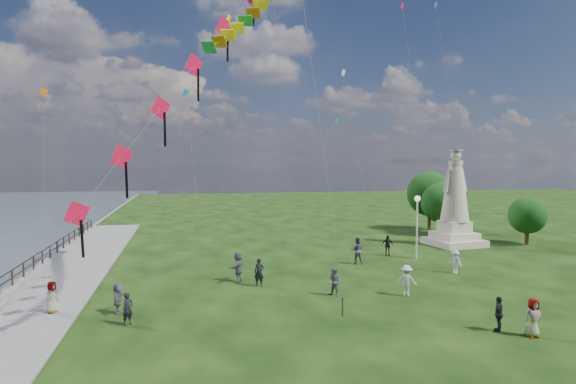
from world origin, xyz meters
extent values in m
cube|color=slate|center=(-14.00, 8.00, 0.05)|extent=(5.00, 60.00, 0.10)
cylinder|color=black|center=(-16.30, 12.00, 0.50)|extent=(0.11, 0.11, 1.00)
cylinder|color=black|center=(-16.30, 14.00, 0.50)|extent=(0.11, 0.11, 1.00)
cylinder|color=black|center=(-16.30, 16.00, 0.50)|extent=(0.11, 0.11, 1.00)
cylinder|color=black|center=(-16.30, 18.00, 0.50)|extent=(0.11, 0.11, 1.00)
cylinder|color=black|center=(-16.30, 20.00, 0.50)|extent=(0.11, 0.11, 1.00)
cylinder|color=black|center=(-16.30, 22.00, 0.50)|extent=(0.11, 0.11, 1.00)
cylinder|color=black|center=(-16.30, 24.00, 0.50)|extent=(0.11, 0.11, 1.00)
cylinder|color=black|center=(-16.30, 26.00, 0.50)|extent=(0.11, 0.11, 1.00)
cylinder|color=black|center=(-16.30, 28.00, 0.50)|extent=(0.11, 0.11, 1.00)
cylinder|color=black|center=(-16.30, 30.00, 0.50)|extent=(0.11, 0.11, 1.00)
cylinder|color=black|center=(-16.30, 32.00, 0.50)|extent=(0.11, 0.11, 1.00)
cylinder|color=black|center=(-16.30, 34.00, 0.50)|extent=(0.11, 0.11, 1.00)
cylinder|color=black|center=(-16.30, 36.00, 0.50)|extent=(0.11, 0.11, 1.00)
cube|color=#C8B097|center=(15.95, 19.04, 0.29)|extent=(4.47, 4.47, 0.57)
cube|color=#C8B097|center=(15.95, 19.04, 0.86)|extent=(3.40, 3.40, 0.57)
cube|color=#C8B097|center=(15.95, 19.04, 1.62)|extent=(2.34, 2.34, 0.95)
cylinder|color=#C8B097|center=(15.95, 19.04, 7.07)|extent=(1.28, 1.28, 0.38)
sphere|color=#C8B097|center=(15.95, 19.04, 7.66)|extent=(0.88, 0.88, 0.88)
cylinder|color=#C8B097|center=(15.95, 19.04, 8.12)|extent=(1.05, 1.05, 0.10)
cylinder|color=silver|center=(10.11, 14.48, 2.16)|extent=(0.13, 0.13, 4.32)
sphere|color=white|center=(10.11, 14.48, 4.45)|extent=(0.43, 0.43, 0.43)
cylinder|color=#382314|center=(17.80, 24.41, 0.98)|extent=(0.36, 0.36, 1.96)
sphere|color=#14380F|center=(17.80, 24.41, 3.18)|extent=(3.91, 3.91, 3.91)
cylinder|color=#382314|center=(22.18, 17.91, 0.79)|extent=(0.36, 0.36, 1.58)
sphere|color=#14380F|center=(22.18, 17.91, 2.57)|extent=(3.16, 3.16, 3.16)
cylinder|color=#382314|center=(18.45, 27.92, 1.17)|extent=(0.36, 0.36, 2.34)
sphere|color=#14380F|center=(18.45, 27.92, 3.81)|extent=(4.69, 4.69, 4.69)
imported|color=black|center=(-9.09, 3.90, 0.72)|extent=(0.63, 0.61, 1.45)
imported|color=#595960|center=(1.18, 6.34, 0.76)|extent=(0.82, 0.86, 1.52)
imported|color=silver|center=(4.96, 5.54, 0.83)|extent=(1.20, 1.07, 1.66)
imported|color=black|center=(6.35, -0.23, 0.75)|extent=(0.96, 0.93, 1.50)
imported|color=#595960|center=(7.31, -1.10, 0.80)|extent=(0.78, 0.49, 1.60)
imported|color=#595960|center=(-9.74, 5.74, 0.73)|extent=(0.69, 1.39, 1.45)
imported|color=black|center=(-2.45, 9.16, 0.81)|extent=(0.70, 0.59, 1.62)
imported|color=#595960|center=(5.17, 13.66, 0.97)|extent=(1.09, 0.90, 1.94)
imported|color=silver|center=(10.36, 9.71, 0.76)|extent=(0.87, 1.10, 1.51)
imported|color=black|center=(8.50, 16.03, 0.79)|extent=(1.00, 0.64, 1.59)
imported|color=#595960|center=(-12.73, 6.13, 0.75)|extent=(0.66, 0.84, 1.50)
imported|color=#595960|center=(-3.51, 10.46, 0.92)|extent=(1.45, 1.85, 1.84)
cube|color=#EF0E38|center=(-10.58, 1.52, 5.21)|extent=(0.87, 0.64, 1.03)
cube|color=black|center=(-10.40, 1.42, 4.26)|extent=(0.10, 0.28, 1.48)
cube|color=#EF0E38|center=(-9.07, 2.82, 7.37)|extent=(0.87, 0.64, 1.03)
cube|color=black|center=(-8.89, 2.72, 6.42)|extent=(0.10, 0.28, 1.48)
cube|color=#EF0E38|center=(-7.57, 4.11, 9.54)|extent=(0.87, 0.64, 1.03)
cube|color=black|center=(-7.39, 4.01, 8.59)|extent=(0.10, 0.28, 1.48)
cube|color=#EF0E38|center=(-6.07, 5.41, 11.70)|extent=(0.87, 0.64, 1.03)
cube|color=black|center=(-5.89, 5.31, 10.75)|extent=(0.10, 0.28, 1.48)
cube|color=#EF0E38|center=(-4.56, 6.70, 13.87)|extent=(0.87, 0.64, 1.03)
cube|color=black|center=(-4.38, 6.60, 12.92)|extent=(0.10, 0.28, 1.48)
cube|color=black|center=(-2.88, 7.90, 15.08)|extent=(0.10, 0.28, 1.48)
cylinder|color=black|center=(0.50, 3.00, 0.45)|extent=(0.06, 0.06, 0.90)
cube|color=#F9F415|center=(-3.48, 1.84, 13.53)|extent=(0.68, 0.69, 0.24)
cube|color=orange|center=(-3.84, 1.38, 13.04)|extent=(0.67, 0.69, 0.26)
cube|color=green|center=(-4.20, 0.93, 12.59)|extent=(0.66, 0.69, 0.27)
cube|color=#F9F415|center=(-4.57, 0.48, 12.17)|extent=(0.65, 0.68, 0.28)
cube|color=#F9F415|center=(-4.94, 0.03, 11.78)|extent=(0.63, 0.68, 0.29)
cube|color=orange|center=(-5.32, -0.41, 11.43)|extent=(0.61, 0.67, 0.30)
cube|color=green|center=(-5.69, -0.85, 11.11)|extent=(0.60, 0.66, 0.31)
cube|color=#196E96|center=(-6.39, 19.64, 12.35)|extent=(0.51, 0.39, 0.57)
cylinder|color=#595959|center=(-5.89, 17.14, 6.20)|extent=(1.02, 5.02, 12.30)
cube|color=silver|center=(6.40, 20.56, 14.52)|extent=(0.51, 0.39, 0.57)
cylinder|color=#595959|center=(6.90, 18.06, 7.28)|extent=(1.02, 5.02, 14.47)
cube|color=#EF0E38|center=(13.23, 24.14, 21.49)|extent=(0.51, 0.39, 0.57)
cylinder|color=#595959|center=(13.73, 21.64, 10.77)|extent=(1.02, 5.02, 21.44)
cube|color=#F9F415|center=(-2.47, 26.54, 20.10)|extent=(0.51, 0.39, 0.57)
cylinder|color=#595959|center=(-1.97, 24.04, 10.08)|extent=(1.02, 5.02, 20.05)
cube|color=green|center=(8.74, 29.53, 11.32)|extent=(0.51, 0.39, 0.57)
cylinder|color=#595959|center=(9.24, 27.03, 5.69)|extent=(1.02, 5.02, 11.28)
cube|color=orange|center=(-15.73, 17.44, 11.83)|extent=(0.51, 0.39, 0.57)
cylinder|color=#595959|center=(-15.23, 14.94, 5.94)|extent=(1.02, 5.02, 11.79)
cylinder|color=#595959|center=(2.24, 25.20, 11.77)|extent=(1.02, 5.02, 23.45)
cube|color=#196E96|center=(15.99, 23.00, 21.37)|extent=(0.51, 0.39, 0.57)
cylinder|color=#595959|center=(16.49, 20.50, 10.71)|extent=(1.02, 5.02, 21.33)
camera|label=1|loc=(-6.58, -17.85, 7.20)|focal=30.00mm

